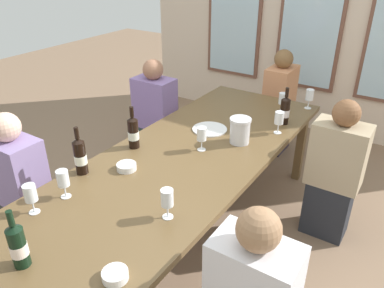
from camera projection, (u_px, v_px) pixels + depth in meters
The scene contains 22 objects.
ground_plane at pixel (186, 237), 2.96m from camera, with size 12.00×12.00×0.00m, color #83674F.
back_wall_with_windows at pixel (314, 4), 4.14m from camera, with size 4.22×0.10×2.90m.
dining_table at pixel (186, 163), 2.64m from camera, with size 1.02×2.79×0.74m.
white_plate_0 at pixel (210, 129), 2.97m from camera, with size 0.27×0.27×0.01m, color white.
metal_pitcher at pixel (240, 130), 2.74m from camera, with size 0.16×0.16×0.19m.
wine_bottle_0 at pixel (80, 156), 2.36m from camera, with size 0.08×0.08×0.32m.
wine_bottle_1 at pixel (18, 245), 1.67m from camera, with size 0.08×0.08×0.30m.
wine_bottle_2 at pixel (285, 110), 3.02m from camera, with size 0.08×0.08×0.30m.
wine_bottle_3 at pixel (133, 132), 2.66m from camera, with size 0.08×0.08×0.31m.
tasting_bowl_0 at pixel (115, 275), 1.64m from camera, with size 0.12×0.12×0.04m, color white.
tasting_bowl_1 at pixel (127, 167), 2.44m from camera, with size 0.13×0.13×0.04m, color silver.
wine_glass_0 at pixel (202, 135), 2.63m from camera, with size 0.07×0.07×0.17m.
wine_glass_1 at pixel (30, 194), 2.00m from camera, with size 0.07×0.07×0.17m.
wine_glass_2 at pixel (63, 179), 2.13m from camera, with size 0.07×0.07×0.17m.
wine_glass_3 at pixel (167, 198), 1.96m from camera, with size 0.07×0.07×0.17m.
wine_glass_4 at pixel (279, 119), 2.87m from camera, with size 0.07×0.07×0.17m.
wine_glass_5 at pixel (283, 99), 3.23m from camera, with size 0.07×0.07×0.17m.
wine_glass_6 at pixel (310, 96), 3.31m from camera, with size 0.07×0.07×0.17m.
seated_person_0 at pixel (155, 119), 3.68m from camera, with size 0.38×0.24×1.11m.
seated_person_1 at pixel (334, 174), 2.79m from camera, with size 0.38×0.24×1.11m.
seated_person_2 at pixel (22, 192), 2.59m from camera, with size 0.38×0.24×1.11m.
seated_person_4 at pixel (279, 105), 4.00m from camera, with size 0.24×0.38×1.11m.
Camera 1 is at (1.29, -1.88, 2.03)m, focal length 35.49 mm.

